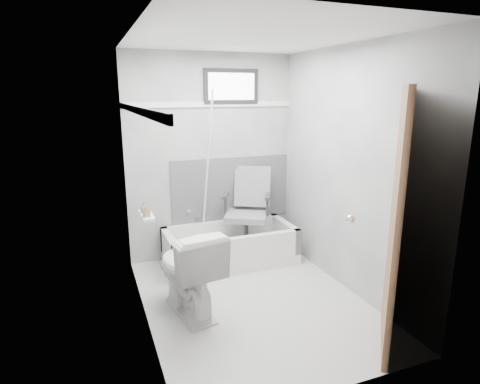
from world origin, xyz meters
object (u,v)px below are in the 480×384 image
office_chair (246,210)px  toilet (188,271)px  soap_bottle_a (146,211)px  bathtub (230,246)px  door (454,232)px  soap_bottle_b (144,207)px

office_chair → toilet: bearing=-107.1°
office_chair → toilet: 1.35m
soap_bottle_a → bathtub: bearing=37.0°
office_chair → toilet: (-0.94, -0.95, -0.20)m
toilet → office_chair: bearing=-143.8°
bathtub → office_chair: office_chair is taller
bathtub → office_chair: (0.22, 0.05, 0.40)m
office_chair → door: door is taller
toilet → soap_bottle_a: bearing=-27.8°
soap_bottle_a → soap_bottle_b: soap_bottle_a is taller
bathtub → soap_bottle_a: bearing=-143.0°
soap_bottle_a → door: bearing=-36.6°
bathtub → toilet: (-0.72, -0.90, 0.19)m
bathtub → soap_bottle_a: 1.51m
office_chair → door: 2.39m
bathtub → soap_bottle_b: 1.44m
bathtub → soap_bottle_b: size_ratio=15.09×
bathtub → toilet: size_ratio=1.83×
office_chair → soap_bottle_a: 1.56m
soap_bottle_b → bathtub: bearing=31.8°
office_chair → door: bearing=-46.0°
soap_bottle_b → door: bearing=-39.2°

